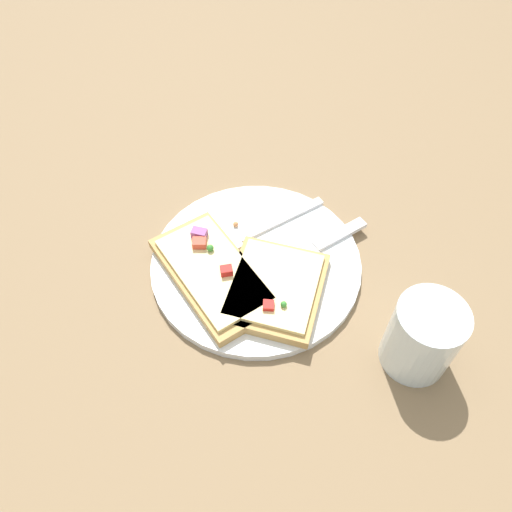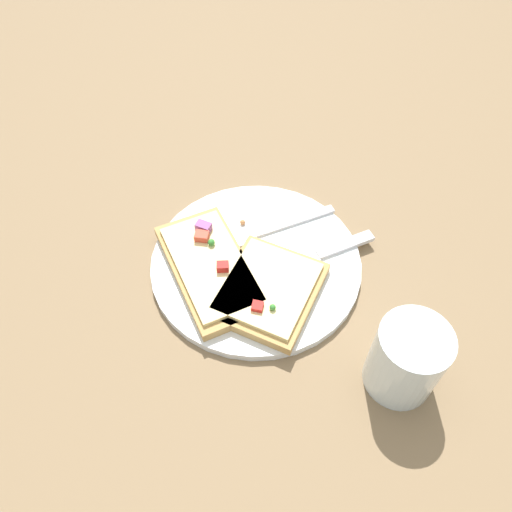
% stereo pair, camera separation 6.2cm
% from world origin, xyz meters
% --- Properties ---
extents(ground_plane, '(4.00, 4.00, 0.00)m').
position_xyz_m(ground_plane, '(0.00, 0.00, 0.00)').
color(ground_plane, '#7F6647').
extents(plate, '(0.28, 0.28, 0.01)m').
position_xyz_m(plate, '(0.00, 0.00, 0.01)').
color(plate, white).
rests_on(plate, ground).
extents(fork, '(0.07, 0.22, 0.01)m').
position_xyz_m(fork, '(-0.04, 0.00, 0.01)').
color(fork, silver).
rests_on(fork, plate).
extents(knife, '(0.08, 0.22, 0.01)m').
position_xyz_m(knife, '(0.01, 0.07, 0.01)').
color(knife, silver).
rests_on(knife, plate).
extents(pizza_slice_main, '(0.20, 0.14, 0.03)m').
position_xyz_m(pizza_slice_main, '(0.01, -0.06, 0.02)').
color(pizza_slice_main, tan).
rests_on(pizza_slice_main, plate).
extents(pizza_slice_corner, '(0.18, 0.17, 0.03)m').
position_xyz_m(pizza_slice_corner, '(0.05, 0.01, 0.02)').
color(pizza_slice_corner, tan).
rests_on(pizza_slice_corner, plate).
extents(crumb_scatter, '(0.15, 0.05, 0.01)m').
position_xyz_m(crumb_scatter, '(0.04, -0.04, 0.02)').
color(crumb_scatter, '#C98350').
rests_on(crumb_scatter, plate).
extents(drinking_glass, '(0.08, 0.08, 0.10)m').
position_xyz_m(drinking_glass, '(0.18, 0.14, 0.05)').
color(drinking_glass, silver).
rests_on(drinking_glass, ground).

